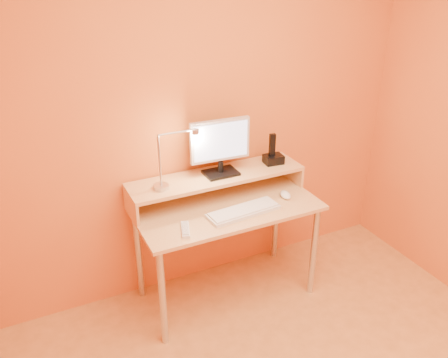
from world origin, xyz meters
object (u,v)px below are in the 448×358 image
lamp_base (161,187)px  keyboard (243,211)px  remote_control (185,230)px  phone_dock (273,159)px  mouse (285,195)px  monitor_panel (220,140)px

lamp_base → keyboard: size_ratio=0.21×
remote_control → lamp_base: bearing=116.7°
phone_dock → mouse: (-0.03, -0.22, -0.17)m
monitor_panel → remote_control: monitor_panel is taller
keyboard → remote_control: (-0.41, -0.04, -0.00)m
monitor_panel → lamp_base: size_ratio=4.04×
monitor_panel → phone_dock: bearing=1.8°
mouse → remote_control: (-0.76, -0.10, -0.01)m
phone_dock → remote_control: bearing=-152.3°
lamp_base → keyboard: lamp_base is taller
lamp_base → remote_control: bearing=-81.7°
keyboard → remote_control: bearing=-179.5°
lamp_base → remote_control: size_ratio=0.58×
phone_dock → remote_control: size_ratio=0.76×
monitor_panel → lamp_base: 0.48m
lamp_base → mouse: lamp_base is taller
phone_dock → monitor_panel: bearing=-175.6°
monitor_panel → lamp_base: bearing=-171.4°
monitor_panel → phone_dock: 0.46m
monitor_panel → keyboard: (0.03, -0.29, -0.39)m
remote_control → mouse: bearing=25.8°
phone_dock → lamp_base: bearing=-172.1°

